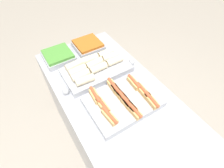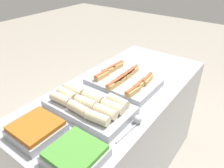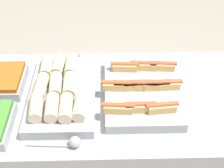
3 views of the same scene
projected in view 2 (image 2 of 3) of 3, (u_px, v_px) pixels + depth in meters
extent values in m
cube|color=#A8AAB2|center=(118.00, 135.00, 1.86)|extent=(1.67, 0.76, 0.94)
cube|color=#A8AAB2|center=(123.00, 82.00, 1.65)|extent=(0.36, 0.50, 0.05)
cube|color=tan|center=(139.00, 85.00, 1.53)|extent=(0.13, 0.05, 0.04)
cylinder|color=#C15633|center=(140.00, 82.00, 1.52)|extent=(0.15, 0.02, 0.02)
cube|color=tan|center=(125.00, 76.00, 1.64)|extent=(0.13, 0.05, 0.04)
cylinder|color=#C15633|center=(125.00, 74.00, 1.63)|extent=(0.15, 0.03, 0.02)
cube|color=tan|center=(118.00, 81.00, 1.57)|extent=(0.13, 0.05, 0.04)
cylinder|color=#C15633|center=(118.00, 79.00, 1.56)|extent=(0.15, 0.03, 0.02)
cube|color=tan|center=(109.00, 70.00, 1.72)|extent=(0.13, 0.05, 0.04)
cylinder|color=#C15633|center=(109.00, 68.00, 1.71)|extent=(0.15, 0.03, 0.02)
cube|color=tan|center=(114.00, 84.00, 1.54)|extent=(0.13, 0.05, 0.04)
cylinder|color=#C15633|center=(114.00, 82.00, 1.53)|extent=(0.15, 0.03, 0.02)
cube|color=tan|center=(122.00, 79.00, 1.61)|extent=(0.13, 0.05, 0.04)
cylinder|color=#C15633|center=(122.00, 76.00, 1.60)|extent=(0.15, 0.03, 0.02)
cube|color=tan|center=(116.00, 66.00, 1.79)|extent=(0.13, 0.06, 0.04)
cylinder|color=#C15633|center=(116.00, 64.00, 1.78)|extent=(0.15, 0.04, 0.02)
cube|color=tan|center=(102.00, 76.00, 1.65)|extent=(0.13, 0.05, 0.04)
cylinder|color=#C15633|center=(102.00, 73.00, 1.64)|extent=(0.15, 0.03, 0.02)
cube|color=tan|center=(132.00, 71.00, 1.71)|extent=(0.13, 0.05, 0.04)
cylinder|color=#C15633|center=(133.00, 69.00, 1.70)|extent=(0.15, 0.03, 0.02)
cube|color=tan|center=(147.00, 80.00, 1.60)|extent=(0.13, 0.06, 0.04)
cylinder|color=#C15633|center=(147.00, 77.00, 1.59)|extent=(0.15, 0.04, 0.02)
cube|color=tan|center=(133.00, 91.00, 1.46)|extent=(0.13, 0.05, 0.04)
cylinder|color=#C15633|center=(133.00, 89.00, 1.45)|extent=(0.15, 0.03, 0.02)
cube|color=tan|center=(128.00, 74.00, 1.68)|extent=(0.13, 0.05, 0.04)
cylinder|color=#C15633|center=(128.00, 71.00, 1.67)|extent=(0.15, 0.03, 0.02)
cube|color=#A8AAB2|center=(89.00, 107.00, 1.38)|extent=(0.32, 0.55, 0.05)
cylinder|color=beige|center=(118.00, 101.00, 1.34)|extent=(0.07, 0.15, 0.06)
cylinder|color=beige|center=(105.00, 112.00, 1.25)|extent=(0.07, 0.15, 0.06)
cylinder|color=beige|center=(61.00, 99.00, 1.36)|extent=(0.06, 0.15, 0.06)
cylinder|color=beige|center=(97.00, 118.00, 1.21)|extent=(0.07, 0.15, 0.06)
cylinder|color=beige|center=(86.00, 103.00, 1.33)|extent=(0.07, 0.15, 0.06)
cylinder|color=beige|center=(74.00, 90.00, 1.45)|extent=(0.06, 0.14, 0.06)
cylinder|color=beige|center=(93.00, 98.00, 1.37)|extent=(0.06, 0.14, 0.06)
cylinder|color=beige|center=(67.00, 94.00, 1.41)|extent=(0.07, 0.15, 0.06)
cylinder|color=beige|center=(78.00, 108.00, 1.28)|extent=(0.07, 0.15, 0.06)
cylinder|color=beige|center=(112.00, 107.00, 1.29)|extent=(0.06, 0.14, 0.06)
cube|color=#A8AAB2|center=(76.00, 156.00, 1.04)|extent=(0.25, 0.25, 0.05)
cube|color=#4C9338|center=(75.00, 151.00, 1.03)|extent=(0.23, 0.23, 0.02)
cube|color=#A8AAB2|center=(37.00, 131.00, 1.20)|extent=(0.25, 0.25, 0.05)
cube|color=#B7601E|center=(35.00, 126.00, 1.18)|extent=(0.23, 0.23, 0.02)
cylinder|color=#B2B5BA|center=(128.00, 132.00, 1.22)|extent=(0.21, 0.02, 0.01)
sphere|color=#B2B5BA|center=(138.00, 119.00, 1.28)|extent=(0.05, 0.05, 0.05)
cylinder|color=#B2B5BA|center=(54.00, 96.00, 1.53)|extent=(0.21, 0.01, 0.01)
sphere|color=#B2B5BA|center=(65.00, 87.00, 1.59)|extent=(0.05, 0.05, 0.05)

